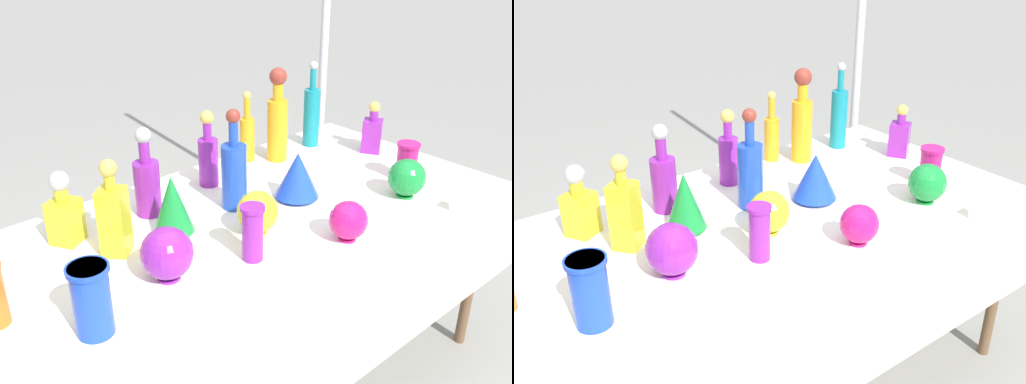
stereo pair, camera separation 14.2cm
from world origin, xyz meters
TOP-DOWN VIEW (x-y plane):
  - ground_plane at (0.00, 0.00)m, footprint 40.00×40.00m
  - display_table at (0.00, -0.04)m, footprint 1.89×1.02m
  - tall_bottle_0 at (0.05, 0.33)m, footprint 0.08×0.08m
  - tall_bottle_1 at (-0.26, 0.27)m, footprint 0.09×0.09m
  - tall_bottle_2 at (0.32, 0.42)m, footprint 0.06×0.06m
  - tall_bottle_3 at (0.00, 0.11)m, footprint 0.09×0.09m
  - tall_bottle_4 at (0.65, 0.36)m, footprint 0.07×0.07m
  - tall_bottle_5 at (0.42, 0.34)m, footprint 0.09×0.09m
  - square_decanter_0 at (0.80, 0.13)m, footprint 0.11×0.11m
  - square_decanter_1 at (-0.55, 0.28)m, footprint 0.12×0.12m
  - square_decanter_2 at (-0.47, 0.12)m, footprint 0.11×0.11m
  - slender_vase_0 at (-0.18, -0.19)m, footprint 0.08×0.08m
  - slender_vase_1 at (0.66, -0.15)m, footprint 0.09×0.09m
  - slender_vase_3 at (-0.70, -0.18)m, footprint 0.11×0.11m
  - fluted_vase_0 at (0.22, 0.02)m, footprint 0.16×0.16m
  - fluted_vase_1 at (-0.27, 0.10)m, footprint 0.14×0.14m
  - round_bowl_0 at (0.12, -0.30)m, footprint 0.13×0.13m
  - round_bowl_1 at (0.53, -0.24)m, footprint 0.14×0.14m
  - round_bowl_2 at (-0.43, -0.10)m, footprint 0.15×0.15m
  - round_bowl_3 at (-0.06, -0.08)m, footprint 0.14×0.14m
  - price_tag_left at (0.57, -0.41)m, footprint 0.05×0.02m
  - canopy_pole at (1.11, 0.72)m, footprint 0.18×0.18m

SIDE VIEW (x-z plane):
  - ground_plane at x=0.00m, z-range 0.00..0.00m
  - display_table at x=0.00m, z-range 0.32..1.08m
  - price_tag_left at x=0.57m, z-range 0.76..0.81m
  - round_bowl_0 at x=0.12m, z-range 0.76..0.90m
  - round_bowl_3 at x=-0.06m, z-range 0.76..0.91m
  - round_bowl_1 at x=0.53m, z-range 0.76..0.91m
  - slender_vase_1 at x=0.66m, z-range 0.77..0.92m
  - round_bowl_2 at x=-0.43m, z-range 0.76..0.92m
  - square_decanter_0 at x=0.80m, z-range 0.74..0.96m
  - fluted_vase_0 at x=0.22m, z-range 0.76..0.94m
  - slender_vase_0 at x=-0.18m, z-range 0.77..0.95m
  - slender_vase_3 at x=-0.70m, z-range 0.77..0.96m
  - square_decanter_1 at x=-0.55m, z-range 0.74..0.99m
  - fluted_vase_1 at x=-0.27m, z-range 0.76..0.97m
  - tall_bottle_2 at x=0.32m, z-range 0.72..1.02m
  - tall_bottle_0 at x=0.05m, z-range 0.73..1.03m
  - tall_bottle_1 at x=-0.26m, z-range 0.72..1.04m
  - square_decanter_2 at x=-0.47m, z-range 0.74..1.05m
  - tall_bottle_3 at x=0.00m, z-range 0.72..1.08m
  - tall_bottle_4 at x=0.65m, z-range 0.71..1.10m
  - tall_bottle_5 at x=0.42m, z-range 0.74..1.13m
  - canopy_pole at x=1.11m, z-range -0.26..2.33m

